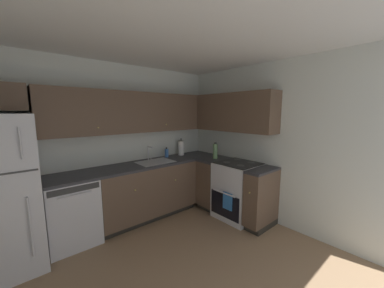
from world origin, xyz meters
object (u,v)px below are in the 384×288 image
object	(u,v)px
dishwasher	(71,211)
oil_bottle	(215,151)
paper_towel_roll	(181,148)
soap_bottle	(167,153)
oven_range	(238,190)

from	to	relation	value
dishwasher	oil_bottle	size ratio (longest dim) A/B	3.04
paper_towel_roll	dishwasher	bearing A→B (deg)	-175.27
soap_bottle	paper_towel_roll	world-z (taller)	paper_towel_roll
oven_range	soap_bottle	bearing A→B (deg)	117.33
dishwasher	paper_towel_roll	distance (m)	2.04
paper_towel_roll	oil_bottle	xyz separation A→B (m)	(0.26, -0.64, -0.00)
oven_range	paper_towel_roll	size ratio (longest dim) A/B	3.16
dishwasher	oil_bottle	distance (m)	2.33
dishwasher	paper_towel_roll	size ratio (longest dim) A/B	2.60
oven_range	oil_bottle	xyz separation A→B (m)	(-0.02, 0.50, 0.57)
dishwasher	soap_bottle	distance (m)	1.72
soap_bottle	oven_range	bearing A→B (deg)	-62.67
dishwasher	oven_range	xyz separation A→B (m)	(2.22, -0.98, 0.02)
paper_towel_roll	soap_bottle	bearing A→B (deg)	176.38
dishwasher	oven_range	distance (m)	2.43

